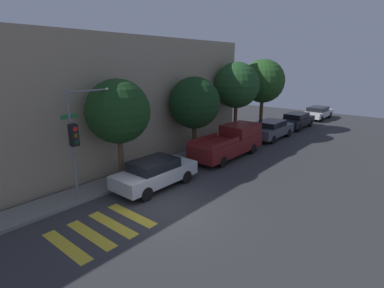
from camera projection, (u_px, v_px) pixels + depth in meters
name	position (u px, v px, depth m)	size (l,w,h in m)	color
ground_plane	(168.00, 210.00, 12.35)	(60.00, 60.00, 0.00)	#333335
sidewalk	(110.00, 184.00, 14.81)	(26.00, 1.62, 0.14)	slate
building_row	(59.00, 104.00, 16.47)	(26.00, 6.00, 7.34)	gray
crosswalk	(102.00, 229.00, 10.92)	(3.18, 2.60, 0.00)	gold
traffic_light_pole	(82.00, 126.00, 12.43)	(2.43, 0.56, 4.89)	slate
sedan_near_corner	(155.00, 172.00, 14.42)	(4.28, 1.79, 1.42)	#B7BABF
pickup_truck	(230.00, 142.00, 19.25)	(5.74, 1.96, 1.90)	maroon
sedan_middle	(271.00, 129.00, 23.69)	(4.63, 1.86, 1.45)	#4C5156
sedan_far_end	(297.00, 120.00, 27.57)	(4.60, 1.80, 1.39)	black
sedan_tail_of_row	(318.00, 112.00, 31.96)	(4.70, 1.89, 1.31)	silver
tree_near_corner	(118.00, 112.00, 14.33)	(3.11, 3.11, 5.17)	brown
tree_midblock	(194.00, 103.00, 18.63)	(3.22, 3.22, 5.06)	#4C3823
tree_far_end	(237.00, 85.00, 22.03)	(3.36, 3.36, 5.93)	#4C3823
tree_behind_truck	(263.00, 81.00, 25.08)	(3.60, 3.60, 6.16)	brown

